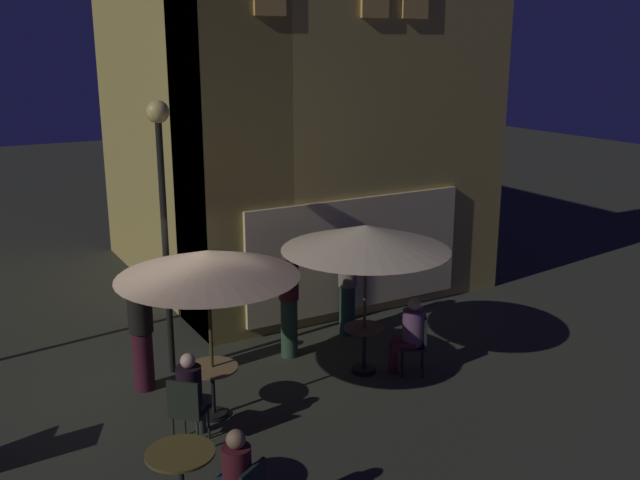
% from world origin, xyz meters
% --- Properties ---
extents(ground_plane, '(60.00, 60.00, 0.00)m').
position_xyz_m(ground_plane, '(0.00, 0.00, 0.00)').
color(ground_plane, '#35362A').
extents(cafe_building, '(6.42, 7.01, 8.08)m').
position_xyz_m(cafe_building, '(3.31, 3.58, 4.03)').
color(cafe_building, tan).
rests_on(cafe_building, ground).
extents(street_lamp_near_corner, '(0.33, 0.33, 4.23)m').
position_xyz_m(street_lamp_near_corner, '(0.45, 0.81, 2.98)').
color(street_lamp_near_corner, black).
rests_on(street_lamp_near_corner, ground).
extents(cafe_table_0, '(0.63, 0.63, 0.75)m').
position_xyz_m(cafe_table_0, '(3.08, -0.67, 0.51)').
color(cafe_table_0, black).
rests_on(cafe_table_0, ground).
extents(cafe_table_1, '(0.71, 0.71, 0.75)m').
position_xyz_m(cafe_table_1, '(0.50, -0.83, 0.54)').
color(cafe_table_1, black).
rests_on(cafe_table_1, ground).
extents(cafe_table_2, '(0.76, 0.76, 0.77)m').
position_xyz_m(cafe_table_2, '(-0.60, -2.70, 0.57)').
color(cafe_table_2, black).
rests_on(cafe_table_2, ground).
extents(patio_umbrella_0, '(2.57, 2.57, 2.39)m').
position_xyz_m(patio_umbrella_0, '(3.08, -0.67, 2.19)').
color(patio_umbrella_0, black).
rests_on(patio_umbrella_0, ground).
extents(patio_umbrella_1, '(2.45, 2.45, 2.40)m').
position_xyz_m(patio_umbrella_1, '(0.50, -0.83, 2.21)').
color(patio_umbrella_1, black).
rests_on(patio_umbrella_1, ground).
extents(cafe_chair_0, '(0.55, 0.55, 0.92)m').
position_xyz_m(cafe_chair_0, '(3.79, -1.14, 0.55)').
color(cafe_chair_0, black).
rests_on(cafe_chair_0, ground).
extents(cafe_chair_1, '(0.60, 0.60, 0.97)m').
position_xyz_m(cafe_chair_1, '(-0.09, -1.43, 0.57)').
color(cafe_chair_1, black).
rests_on(cafe_chair_1, ground).
extents(patron_seated_0, '(0.53, 0.49, 1.25)m').
position_xyz_m(patron_seated_0, '(3.67, -1.06, 0.71)').
color(patron_seated_0, '#541D27').
rests_on(patron_seated_0, ground).
extents(patron_seated_1, '(0.50, 0.51, 1.26)m').
position_xyz_m(patron_seated_1, '(0.02, -1.32, 0.71)').
color(patron_seated_1, '#344434').
rests_on(patron_seated_1, ground).
extents(patron_seated_2, '(0.45, 0.51, 1.24)m').
position_xyz_m(patron_seated_2, '(-0.24, -3.29, 0.70)').
color(patron_seated_2, '#1F3545').
rests_on(patron_seated_2, ground).
extents(patron_standing_3, '(0.33, 0.33, 1.73)m').
position_xyz_m(patron_standing_3, '(3.66, 0.79, 0.88)').
color(patron_standing_3, '#244038').
rests_on(patron_standing_3, ground).
extents(patron_standing_4, '(0.33, 0.33, 1.85)m').
position_xyz_m(patron_standing_4, '(2.33, 0.44, 0.94)').
color(patron_standing_4, '#2C4C31').
rests_on(patron_standing_4, ground).
extents(patron_standing_5, '(0.36, 0.36, 1.80)m').
position_xyz_m(patron_standing_5, '(-0.10, 0.46, 0.91)').
color(patron_standing_5, '#461725').
rests_on(patron_standing_5, ground).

